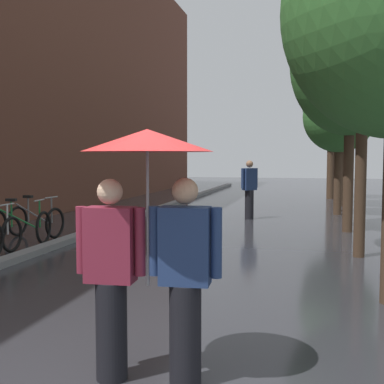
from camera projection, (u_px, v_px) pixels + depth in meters
name	position (u px, v px, depth m)	size (l,w,h in m)	color
kerb_strip	(131.00, 218.00, 14.31)	(0.30, 36.00, 0.12)	slate
street_tree_1	(364.00, 27.00, 8.78)	(2.54, 2.54, 5.55)	#473323
street_tree_2	(351.00, 63.00, 11.79)	(2.90, 2.90, 5.89)	#473323
street_tree_3	(339.00, 117.00, 15.46)	(2.24, 2.24, 4.25)	#473323
street_tree_4	(342.00, 101.00, 18.03)	(2.88, 2.88, 5.50)	#473323
street_tree_5	(332.00, 107.00, 21.33)	(2.25, 2.25, 5.36)	#473323
parked_bicycle_3	(21.00, 226.00, 10.47)	(1.15, 0.81, 0.96)	black
parked_bicycle_4	(36.00, 221.00, 11.28)	(1.14, 0.80, 0.96)	black
couple_under_umbrella	(148.00, 218.00, 3.96)	(1.21, 1.06, 2.07)	black
pedestrian_walking_midground	(249.00, 188.00, 14.51)	(0.46, 0.46, 1.74)	black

